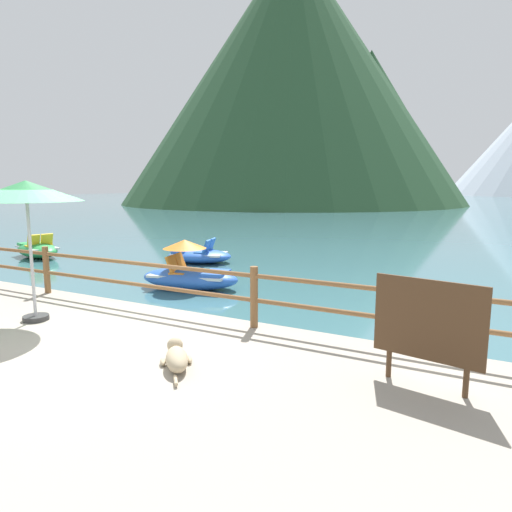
{
  "coord_description": "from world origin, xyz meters",
  "views": [
    {
      "loc": [
        5.58,
        -4.38,
        2.57
      ],
      "look_at": [
        0.57,
        5.0,
        0.9
      ],
      "focal_mm": 31.79,
      "sensor_mm": 36.0,
      "label": 1
    }
  ],
  "objects": [
    {
      "name": "beach_umbrella",
      "position": [
        -0.91,
        0.2,
        2.45
      ],
      "size": [
        1.7,
        1.7,
        2.24
      ],
      "color": "#B2B2B7",
      "rests_on": "promenade_dock"
    },
    {
      "name": "ground_plane",
      "position": [
        0.0,
        40.0,
        0.0
      ],
      "size": [
        200.0,
        200.0,
        0.0
      ],
      "primitive_type": "plane",
      "color": "#3D6B75"
    },
    {
      "name": "cliff_headland",
      "position": [
        -19.61,
        57.16,
        16.6
      ],
      "size": [
        47.24,
        47.24,
        35.37
      ],
      "color": "#284C2D",
      "rests_on": "ground"
    },
    {
      "name": "sign_board",
      "position": [
        5.01,
        0.58,
        1.13
      ],
      "size": [
        1.17,
        0.26,
        1.19
      ],
      "color": "silver",
      "rests_on": "promenade_dock"
    },
    {
      "name": "pedal_boat_2",
      "position": [
        -3.14,
        7.92,
        0.24
      ],
      "size": [
        2.44,
        1.85,
        0.81
      ],
      "color": "blue",
      "rests_on": "ground"
    },
    {
      "name": "dock_railing",
      "position": [
        -0.0,
        1.55,
        0.98
      ],
      "size": [
        23.92,
        0.12,
        0.95
      ],
      "color": "brown",
      "rests_on": "promenade_dock"
    },
    {
      "name": "pedal_boat_3",
      "position": [
        -1.1,
        4.63,
        0.39
      ],
      "size": [
        2.68,
        1.68,
        1.23
      ],
      "color": "blue",
      "rests_on": "ground"
    },
    {
      "name": "pedal_boat_0",
      "position": [
        -8.91,
        6.1,
        0.29
      ],
      "size": [
        2.52,
        1.73,
        0.87
      ],
      "color": "green",
      "rests_on": "ground"
    },
    {
      "name": "dog_resting",
      "position": [
        2.28,
        -0.24,
        0.52
      ],
      "size": [
        0.73,
        0.88,
        0.26
      ],
      "color": "tan",
      "rests_on": "promenade_dock"
    }
  ]
}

